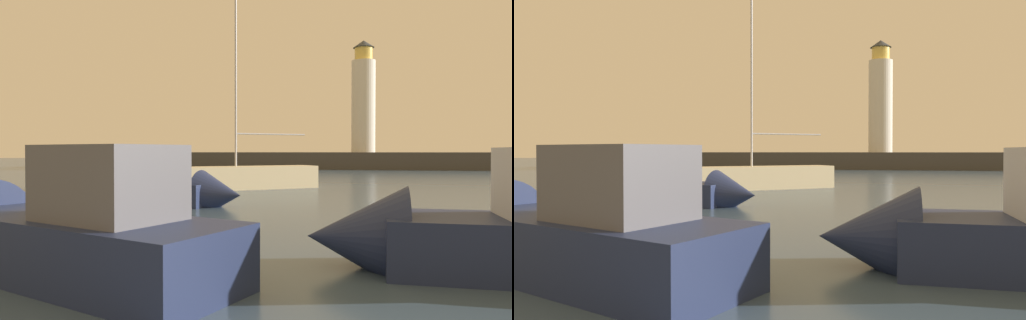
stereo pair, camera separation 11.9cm
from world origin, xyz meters
TOP-DOWN VIEW (x-y plane):
  - ground_plane at (0.00, 29.32)m, footprint 220.00×220.00m
  - breakwater at (0.00, 58.65)m, footprint 64.88×6.51m
  - lighthouse at (7.77, 58.65)m, footprint 2.85×2.85m
  - motorboat_0 at (-2.63, 17.45)m, footprint 6.84×3.76m
  - motorboat_1 at (6.53, 7.55)m, footprint 6.95×2.49m
  - motorboat_3 at (-1.40, 6.63)m, footprint 7.75×4.98m
  - sailboat_moored at (-0.83, 25.83)m, footprint 7.81×6.02m
  - mooring_buoy at (-11.64, 23.36)m, footprint 0.93×0.93m

SIDE VIEW (x-z plane):
  - ground_plane at x=0.00m, z-range 0.00..0.00m
  - mooring_buoy at x=-11.64m, z-range 0.00..0.93m
  - sailboat_moored at x=-0.83m, z-range -5.10..6.50m
  - motorboat_3 at x=-1.40m, z-range -0.62..2.06m
  - motorboat_0 at x=-2.63m, z-range -0.65..2.10m
  - motorboat_1 at x=6.53m, z-range -0.58..2.06m
  - breakwater at x=0.00m, z-range 0.00..2.03m
  - lighthouse at x=7.77m, z-range 1.67..15.25m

